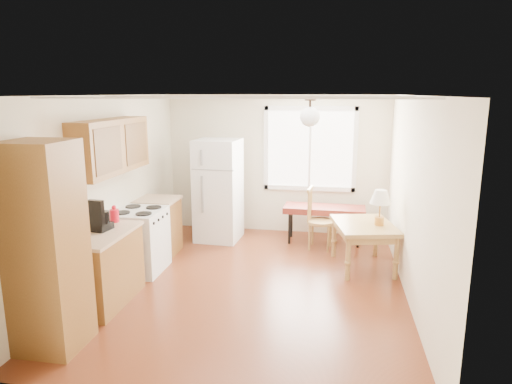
% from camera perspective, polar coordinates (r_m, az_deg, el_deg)
% --- Properties ---
extents(room_shell, '(4.60, 5.60, 2.62)m').
position_cam_1_polar(room_shell, '(5.90, -0.52, -0.23)').
color(room_shell, '#4F1F10').
rests_on(room_shell, ground).
extents(kitchen_run, '(0.65, 3.40, 2.20)m').
position_cam_1_polar(kitchen_run, '(5.98, -18.11, -4.74)').
color(kitchen_run, brown).
rests_on(kitchen_run, ground).
extents(window_unit, '(1.64, 0.05, 1.51)m').
position_cam_1_polar(window_unit, '(8.21, 6.76, 5.36)').
color(window_unit, white).
rests_on(window_unit, room_shell).
extents(pendant_light, '(0.26, 0.26, 0.40)m').
position_cam_1_polar(pendant_light, '(6.08, 6.74, 9.44)').
color(pendant_light, black).
rests_on(pendant_light, room_shell).
extents(refrigerator, '(0.77, 0.78, 1.76)m').
position_cam_1_polar(refrigerator, '(7.92, -4.73, 0.24)').
color(refrigerator, white).
rests_on(refrigerator, ground).
extents(bench, '(1.38, 0.55, 0.63)m').
position_cam_1_polar(bench, '(7.88, 8.53, -2.28)').
color(bench, maroon).
rests_on(bench, ground).
extents(dining_table, '(1.01, 1.22, 0.67)m').
position_cam_1_polar(dining_table, '(6.85, 13.34, -4.67)').
color(dining_table, olive).
rests_on(dining_table, ground).
extents(chair, '(0.46, 0.45, 1.02)m').
position_cam_1_polar(chair, '(7.55, 7.38, -2.75)').
color(chair, olive).
rests_on(chair, ground).
extents(table_lamp, '(0.30, 0.30, 0.51)m').
position_cam_1_polar(table_lamp, '(6.71, 15.29, -0.94)').
color(table_lamp, '#B5803A').
rests_on(table_lamp, dining_table).
extents(coffee_maker, '(0.23, 0.28, 0.40)m').
position_cam_1_polar(coffee_maker, '(5.81, -18.93, -3.21)').
color(coffee_maker, black).
rests_on(coffee_maker, kitchen_run).
extents(kettle, '(0.12, 0.12, 0.22)m').
position_cam_1_polar(kettle, '(6.15, -17.29, -2.77)').
color(kettle, red).
rests_on(kettle, kitchen_run).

